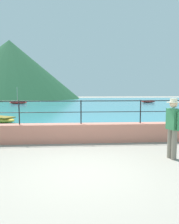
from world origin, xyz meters
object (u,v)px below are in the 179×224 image
Objects in this scene: person_walking at (173,125)px; boat_0 at (148,101)px; boat_1 at (18,102)px; boat_3 at (0,119)px.

person_walking is 27.53m from boat_0.
boat_0 is at bearing 4.70° from boat_1.
boat_1 is 0.99× the size of boat_3.
boat_3 is at bearing -79.82° from boat_1.
boat_1 is (-18.62, -1.53, 0.01)m from boat_0.
person_walking is at bearing -67.35° from boat_1.
boat_0 is 18.68m from boat_1.
boat_3 is at bearing 134.58° from person_walking.
boat_0 is (8.30, 26.24, -0.72)m from person_walking.
boat_3 is (-7.19, 7.29, -0.72)m from person_walking.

